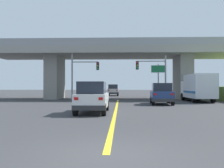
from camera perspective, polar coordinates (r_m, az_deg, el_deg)
ground at (r=34.44m, az=1.42°, el=-3.36°), size 160.00×160.00×0.00m
overpass_bridge at (r=34.59m, az=1.42°, el=5.58°), size 34.61×8.13×7.60m
lane_divider_stripe at (r=19.07m, az=0.91°, el=-5.70°), size 0.20×25.22×0.01m
suv_lead at (r=16.42m, az=-4.41°, el=-3.02°), size 1.93×4.41×2.02m
suv_crossing at (r=24.57m, az=11.08°, el=-2.16°), size 2.24×4.44×2.02m
box_truck at (r=29.86m, az=18.75°, el=-0.72°), size 2.33×6.90×3.02m
sedan_oncoming at (r=45.54m, az=0.28°, el=-1.37°), size 1.92×4.77×2.02m
traffic_signal_nearside at (r=29.16m, az=9.66°, el=2.72°), size 3.45×0.36×5.23m
traffic_signal_farside at (r=30.18m, az=-6.92°, el=2.71°), size 3.31×0.36×5.50m
highway_sign at (r=32.11m, az=10.41°, el=2.43°), size 1.81×0.17×4.51m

